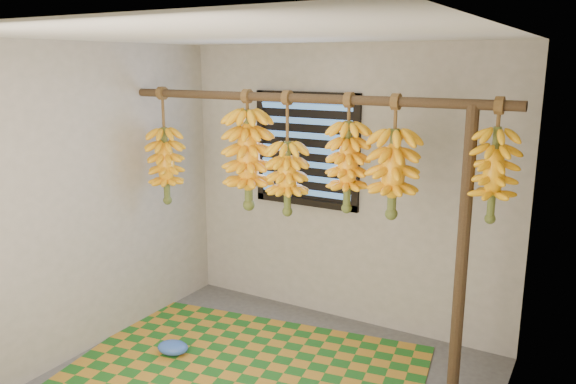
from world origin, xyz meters
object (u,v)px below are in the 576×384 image
Objects in this scene: banana_bunch_d at (348,167)px; banana_bunch_f at (494,175)px; woven_mat at (235,382)px; support_post at (462,262)px; banana_bunch_c at (287,178)px; plastic_bag at (173,348)px; banana_bunch_a at (166,165)px; banana_bunch_e at (393,173)px; banana_bunch_b at (248,159)px.

banana_bunch_d and banana_bunch_f have the same top height.
banana_bunch_d reaches higher than woven_mat.
banana_bunch_c reaches higher than support_post.
support_post is 0.98m from banana_bunch_d.
plastic_bag is at bearing -158.88° from banana_bunch_d.
banana_bunch_e is at bearing 0.00° from banana_bunch_a.
support_post is at bearing 0.00° from banana_bunch_a.
plastic_bag is at bearing -130.98° from banana_bunch_b.
banana_bunch_c is at bearing 180.00° from support_post.
banana_bunch_b is 1.11× the size of banana_bunch_e.
banana_bunch_e reaches higher than woven_mat.
support_post is at bearing 0.00° from banana_bunch_c.
banana_bunch_c is at bearing 32.19° from plastic_bag.
banana_bunch_d is at bearing 21.12° from plastic_bag.
banana_bunch_c is at bearing 78.97° from woven_mat.
banana_bunch_f reaches higher than plastic_bag.
support_post is at bearing 21.85° from woven_mat.
banana_bunch_b and banana_bunch_d have the same top height.
support_post is 2.63× the size of banana_bunch_f.
support_post is 0.60m from banana_bunch_f.
woven_mat is 3.13× the size of banana_bunch_e.
woven_mat is at bearing -27.70° from banana_bunch_a.
plastic_bag is at bearing -167.72° from banana_bunch_f.
support_post is at bearing 0.00° from banana_bunch_e.
support_post is 2.20× the size of banana_bunch_c.
banana_bunch_f is at bearing -0.00° from banana_bunch_c.
plastic_bag is 1.99m from banana_bunch_d.
banana_bunch_a and banana_bunch_e have the same top height.
banana_bunch_a is at bearing 180.00° from banana_bunch_e.
banana_bunch_a is 1.99m from banana_bunch_e.
banana_bunch_d reaches higher than support_post.
banana_bunch_c is 1.11× the size of banana_bunch_e.
banana_bunch_c is 0.50m from banana_bunch_d.
woven_mat is at bearing -158.15° from support_post.
support_post is at bearing 0.00° from banana_bunch_d.
banana_bunch_c is (0.76, 0.48, 1.35)m from plastic_bag.
banana_bunch_c is at bearing 180.00° from banana_bunch_d.
plastic_bag is 0.31× the size of banana_bunch_d.
banana_bunch_a is 0.84m from banana_bunch_b.
banana_bunch_d is (1.66, 0.00, 0.14)m from banana_bunch_a.
banana_bunch_c is (1.18, 0.00, 0.01)m from banana_bunch_a.
woven_mat is 1.64m from banana_bunch_b.
banana_bunch_d is (-0.81, 0.00, 0.54)m from support_post.
banana_bunch_e and banana_bunch_f have the same top height.
banana_bunch_d is at bearing 180.00° from support_post.
banana_bunch_e is (0.81, 0.00, 0.11)m from banana_bunch_c.
plastic_bag is (-0.65, 0.08, 0.06)m from woven_mat.
banana_bunch_a is 2.63m from banana_bunch_f.
banana_bunch_a is 1.67m from banana_bunch_d.
banana_bunch_a is at bearing 180.00° from banana_bunch_f.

